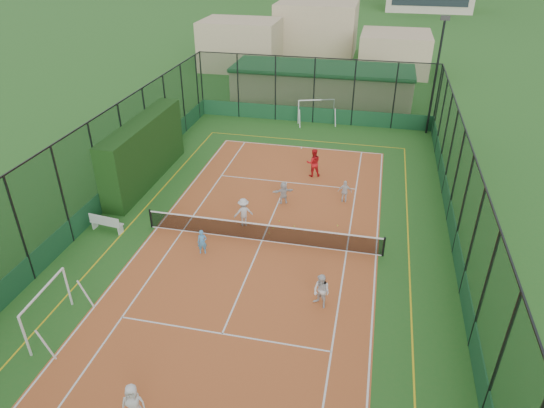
{
  "coord_description": "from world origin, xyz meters",
  "views": [
    {
      "loc": [
        4.73,
        -19.07,
        13.3
      ],
      "look_at": [
        0.15,
        1.6,
        1.2
      ],
      "focal_mm": 32.0,
      "sensor_mm": 36.0,
      "label": 1
    }
  ],
  "objects": [
    {
      "name": "perimeter_fence",
      "position": [
        0.0,
        0.0,
        2.5
      ],
      "size": [
        18.12,
        34.12,
        5.0
      ],
      "primitive_type": null,
      "color": "black",
      "rests_on": "ground"
    },
    {
      "name": "child_far_back",
      "position": [
        0.29,
        3.9,
        0.65
      ],
      "size": [
        1.24,
        0.85,
        1.28
      ],
      "primitive_type": "imported",
      "rotation": [
        0.0,
        0.0,
        3.58
      ],
      "color": "silver",
      "rests_on": "court_slab"
    },
    {
      "name": "child_far_left",
      "position": [
        -1.25,
        1.2,
        0.77
      ],
      "size": [
        1.13,
        0.97,
        1.52
      ],
      "primitive_type": "imported",
      "rotation": [
        0.0,
        0.0,
        3.64
      ],
      "color": "silver",
      "rests_on": "court_slab"
    },
    {
      "name": "tennis_net",
      "position": [
        0.0,
        0.0,
        0.53
      ],
      "size": [
        11.67,
        0.12,
        1.06
      ],
      "primitive_type": null,
      "color": "black",
      "rests_on": "ground"
    },
    {
      "name": "child_near_mid",
      "position": [
        -2.47,
        -1.58,
        0.62
      ],
      "size": [
        0.51,
        0.41,
        1.22
      ],
      "primitive_type": "imported",
      "rotation": [
        0.0,
        0.0,
        0.3
      ],
      "color": "#4791CA",
      "rests_on": "court_slab"
    },
    {
      "name": "futsal_goal_far",
      "position": [
        0.24,
        16.92,
        0.92
      ],
      "size": [
        2.96,
        1.66,
        1.84
      ],
      "primitive_type": null,
      "rotation": [
        0.0,
        0.0,
        0.31
      ],
      "color": "white",
      "rests_on": "ground"
    },
    {
      "name": "hedge_left",
      "position": [
        -8.3,
        4.92,
        1.87
      ],
      "size": [
        1.28,
        8.54,
        3.74
      ],
      "primitive_type": "cube",
      "color": "black",
      "rests_on": "ground"
    },
    {
      "name": "floodlight_ne",
      "position": [
        8.6,
        16.6,
        4.12
      ],
      "size": [
        0.6,
        0.26,
        8.25
      ],
      "primitive_type": null,
      "color": "black",
      "rests_on": "ground"
    },
    {
      "name": "coach",
      "position": [
        1.4,
        7.61,
        0.9
      ],
      "size": [
        1.02,
        0.9,
        1.77
      ],
      "primitive_type": "imported",
      "rotation": [
        0.0,
        0.0,
        3.45
      ],
      "color": "red",
      "rests_on": "court_slab"
    },
    {
      "name": "futsal_goal_near",
      "position": [
        -6.41,
        -7.51,
        0.91
      ],
      "size": [
        2.86,
        0.93,
        1.83
      ],
      "primitive_type": null,
      "rotation": [
        0.0,
        0.0,
        1.61
      ],
      "color": "white",
      "rests_on": "ground"
    },
    {
      "name": "ground",
      "position": [
        0.0,
        0.0,
        0.0
      ],
      "size": [
        300.0,
        300.0,
        0.0
      ],
      "primitive_type": "plane",
      "color": "#256221",
      "rests_on": "ground"
    },
    {
      "name": "child_near_left",
      "position": [
        -1.48,
        -10.49,
        0.76
      ],
      "size": [
        0.84,
        0.66,
        1.51
      ],
      "primitive_type": "imported",
      "rotation": [
        0.0,
        0.0,
        0.27
      ],
      "color": "silver",
      "rests_on": "court_slab"
    },
    {
      "name": "tennis_balls",
      "position": [
        1.24,
        1.46,
        0.04
      ],
      "size": [
        3.33,
        1.51,
        0.07
      ],
      "color": "#CCE033",
      "rests_on": "court_slab"
    },
    {
      "name": "court_slab",
      "position": [
        0.0,
        0.0,
        0.01
      ],
      "size": [
        11.17,
        23.97,
        0.01
      ],
      "primitive_type": "cube",
      "color": "#B55328",
      "rests_on": "ground"
    },
    {
      "name": "white_bench",
      "position": [
        -7.8,
        -0.79,
        0.49
      ],
      "size": [
        1.79,
        0.69,
        0.98
      ],
      "primitive_type": null,
      "rotation": [
        0.0,
        0.0,
        -0.12
      ],
      "color": "white",
      "rests_on": "ground"
    },
    {
      "name": "child_far_right",
      "position": [
        3.57,
        4.76,
        0.66
      ],
      "size": [
        0.77,
        0.35,
        1.29
      ],
      "primitive_type": "imported",
      "rotation": [
        0.0,
        0.0,
        3.19
      ],
      "color": "silver",
      "rests_on": "court_slab"
    },
    {
      "name": "child_near_right",
      "position": [
        3.41,
        -4.05,
        0.77
      ],
      "size": [
        0.93,
        0.88,
        1.51
      ],
      "primitive_type": "imported",
      "rotation": [
        0.0,
        0.0,
        -0.58
      ],
      "color": "silver",
      "rests_on": "court_slab"
    },
    {
      "name": "clubhouse",
      "position": [
        0.0,
        22.0,
        1.57
      ],
      "size": [
        15.2,
        7.2,
        3.15
      ],
      "primitive_type": null,
      "color": "tan",
      "rests_on": "ground"
    }
  ]
}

